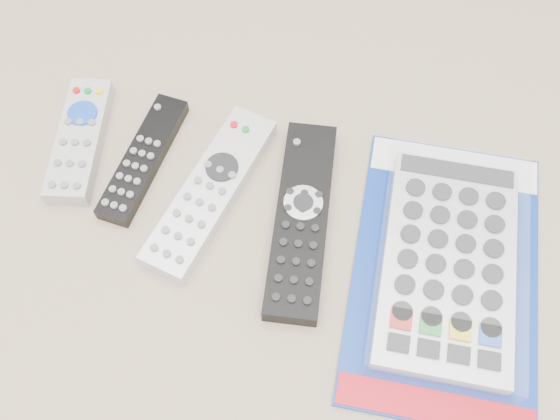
% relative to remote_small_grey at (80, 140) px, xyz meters
% --- Properties ---
extents(remote_small_grey, '(0.08, 0.18, 0.03)m').
position_rel_remote_small_grey_xyz_m(remote_small_grey, '(0.00, 0.00, 0.00)').
color(remote_small_grey, '#A9A9AC').
rests_on(remote_small_grey, ground).
extents(remote_slim_black, '(0.05, 0.18, 0.02)m').
position_rel_remote_small_grey_xyz_m(remote_slim_black, '(0.08, -0.00, -0.00)').
color(remote_slim_black, black).
rests_on(remote_slim_black, ground).
extents(remote_silver_dvd, '(0.10, 0.23, 0.03)m').
position_rel_remote_small_grey_xyz_m(remote_silver_dvd, '(0.17, -0.03, -0.00)').
color(remote_silver_dvd, silver).
rests_on(remote_silver_dvd, ground).
extents(remote_large_black, '(0.09, 0.25, 0.03)m').
position_rel_remote_small_grey_xyz_m(remote_large_black, '(0.28, -0.04, 0.00)').
color(remote_large_black, black).
rests_on(remote_large_black, ground).
extents(jumbo_remote_packaged, '(0.22, 0.34, 0.04)m').
position_rel_remote_small_grey_xyz_m(jumbo_remote_packaged, '(0.45, -0.05, 0.01)').
color(jumbo_remote_packaged, '#0D3197').
rests_on(jumbo_remote_packaged, ground).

